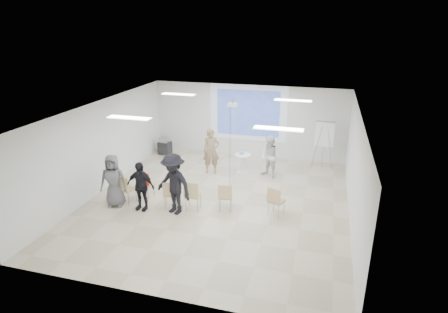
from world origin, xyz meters
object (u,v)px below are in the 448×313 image
(player_left, at_px, (211,148))
(player_right, at_px, (270,155))
(laptop, at_px, (171,193))
(chair_left_inner, at_px, (170,192))
(chair_right_far, at_px, (275,199))
(audience_mid, at_px, (173,180))
(av_cart, at_px, (165,146))
(chair_far_left, at_px, (126,187))
(pedestal_table, at_px, (243,162))
(chair_center, at_px, (192,194))
(audience_left, at_px, (140,183))
(audience_outer, at_px, (113,178))
(chair_right_inner, at_px, (225,195))
(flipchart_easel, at_px, (325,134))
(chair_left_mid, at_px, (145,184))

(player_left, bearing_deg, player_right, -16.20)
(player_left, distance_m, laptop, 3.04)
(chair_left_inner, relative_size, chair_right_far, 1.00)
(audience_mid, xyz_separation_m, av_cart, (-2.42, 4.74, -0.71))
(chair_far_left, relative_size, chair_left_inner, 1.03)
(pedestal_table, distance_m, chair_left_inner, 3.64)
(player_left, xyz_separation_m, laptop, (-0.37, -2.98, -0.48))
(chair_center, height_order, audience_left, audience_left)
(laptop, bearing_deg, chair_center, 155.90)
(player_right, relative_size, audience_mid, 0.81)
(chair_far_left, relative_size, audience_outer, 0.50)
(chair_right_inner, bearing_deg, flipchart_easel, 46.17)
(audience_left, height_order, av_cart, audience_left)
(chair_center, distance_m, chair_right_inner, 0.99)
(chair_left_inner, bearing_deg, flipchart_easel, 27.29)
(chair_left_mid, distance_m, laptop, 1.11)
(player_right, bearing_deg, audience_left, -102.93)
(player_left, relative_size, chair_left_inner, 2.15)
(chair_right_far, height_order, laptop, chair_right_far)
(chair_far_left, bearing_deg, player_left, 74.55)
(pedestal_table, distance_m, chair_far_left, 4.50)
(pedestal_table, relative_size, chair_left_inner, 0.87)
(chair_center, relative_size, laptop, 2.92)
(chair_left_mid, relative_size, chair_left_inner, 0.93)
(chair_center, bearing_deg, chair_left_inner, 177.13)
(player_right, relative_size, laptop, 5.24)
(chair_right_far, bearing_deg, chair_left_mid, -160.08)
(player_left, bearing_deg, chair_center, -104.26)
(flipchart_easel, height_order, av_cart, flipchart_easel)
(player_left, bearing_deg, chair_left_mid, -139.29)
(chair_left_inner, distance_m, chair_center, 0.70)
(chair_right_inner, bearing_deg, audience_mid, -171.52)
(chair_far_left, bearing_deg, chair_center, 17.06)
(chair_right_inner, relative_size, av_cart, 1.16)
(pedestal_table, height_order, chair_far_left, chair_far_left)
(chair_center, xyz_separation_m, chair_right_inner, (0.95, 0.26, -0.05))
(chair_left_inner, bearing_deg, audience_mid, -64.00)
(chair_center, bearing_deg, laptop, 169.66)
(pedestal_table, relative_size, chair_center, 0.81)
(chair_left_mid, bearing_deg, chair_far_left, -114.30)
(chair_right_far, xyz_separation_m, audience_left, (-3.96, -0.66, 0.35))
(pedestal_table, distance_m, flipchart_easel, 3.25)
(pedestal_table, xyz_separation_m, chair_right_inner, (0.16, -3.04, 0.10))
(chair_far_left, height_order, chair_right_far, chair_far_left)
(chair_left_inner, distance_m, audience_outer, 1.80)
(chair_left_inner, bearing_deg, chair_right_inner, -8.86)
(audience_outer, bearing_deg, av_cart, 80.64)
(pedestal_table, height_order, audience_outer, audience_outer)
(chair_left_mid, bearing_deg, player_left, 74.03)
(audience_left, bearing_deg, flipchart_easel, 45.99)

